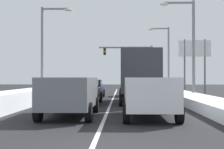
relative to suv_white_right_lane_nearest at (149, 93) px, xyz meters
name	(u,v)px	position (x,y,z in m)	size (l,w,h in m)	color
ground_plane	(112,102)	(-1.82, 9.30, -1.02)	(120.00, 120.00, 0.00)	black
lane_stripe_between_right_lane_and_center_lane	(113,98)	(-1.82, 13.13, -1.01)	(0.14, 42.22, 0.01)	silver
snow_bank_right_shoulder	(178,95)	(3.48, 13.13, -0.74)	(2.09, 42.22, 0.54)	white
snow_bank_left_shoulder	(49,93)	(-7.12, 13.13, -0.56)	(1.83, 42.22, 0.91)	white
suv_white_right_lane_nearest	(149,93)	(0.00, 0.00, 0.00)	(2.16, 4.90, 1.67)	silver
box_truck_right_lane_second	(139,74)	(0.00, 8.05, 0.88)	(2.53, 7.20, 3.36)	#38383D
sedan_black_right_lane_third	(132,88)	(-0.14, 16.16, -0.25)	(2.00, 4.50, 1.51)	black
suv_gray_center_lane_nearest	(70,93)	(-3.31, 0.33, 0.00)	(2.16, 4.90, 1.67)	slate
sedan_tan_center_lane_second	(84,92)	(-3.49, 7.14, -0.25)	(2.00, 4.50, 1.51)	#937F60
sedan_navy_center_lane_third	(92,89)	(-3.61, 13.38, -0.25)	(2.00, 4.50, 1.51)	navy
traffic_light_gantry	(135,58)	(0.75, 32.31, 3.48)	(7.54, 0.47, 6.20)	slate
street_lamp_right_near	(188,40)	(3.92, 11.22, 3.52)	(2.66, 0.36, 7.50)	gray
street_lamp_right_mid	(166,53)	(4.26, 26.57, 3.72)	(2.66, 0.36, 7.87)	gray
street_lamp_left_mid	(47,43)	(-7.44, 13.71, 3.59)	(2.66, 0.36, 7.63)	gray
roadside_sign_right	(195,54)	(6.16, 19.15, 3.00)	(3.20, 0.16, 5.50)	#59595B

